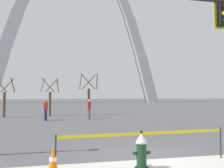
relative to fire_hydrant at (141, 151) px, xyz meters
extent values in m
plane|color=#474749|center=(0.55, 0.73, -0.47)|extent=(240.00, 240.00, 0.00)
cylinder|color=black|center=(0.00, -0.01, -0.44)|extent=(0.36, 0.36, 0.05)
cylinder|color=#14331E|center=(0.00, -0.01, -0.11)|extent=(0.26, 0.26, 0.62)
cylinder|color=#B7B7BC|center=(0.00, -0.01, 0.22)|extent=(0.30, 0.30, 0.04)
cone|color=#B7B7BC|center=(0.00, -0.01, 0.35)|extent=(0.30, 0.30, 0.22)
cylinder|color=black|center=(0.00, -0.01, 0.49)|extent=(0.06, 0.06, 0.06)
cylinder|color=#14331E|center=(-0.18, -0.01, -0.04)|extent=(0.10, 0.09, 0.09)
cylinder|color=#14331E|center=(0.18, -0.01, -0.04)|extent=(0.10, 0.09, 0.09)
cylinder|color=#14331E|center=(0.00, 0.19, -0.14)|extent=(0.13, 0.14, 0.13)
cylinder|color=black|center=(0.00, 0.27, -0.14)|extent=(0.15, 0.03, 0.15)
cylinder|color=#232326|center=(-2.17, 0.26, 0.00)|extent=(0.04, 0.04, 0.93)
cylinder|color=#232326|center=(2.73, 0.53, 0.00)|extent=(0.04, 0.04, 0.93)
cube|color=yellow|center=(0.28, 0.39, 0.38)|extent=(4.90, 0.27, 0.08)
cone|color=orange|center=(-2.22, -0.12, -0.09)|extent=(0.28, 0.28, 0.70)
cylinder|color=white|center=(-2.22, -0.12, -0.05)|extent=(0.17, 0.17, 0.08)
cube|color=black|center=(3.96, 1.93, 4.58)|extent=(0.26, 0.24, 0.90)
cube|color=gold|center=(3.96, 2.07, 4.58)|extent=(0.44, 0.03, 1.04)
sphere|color=#360606|center=(3.96, 1.80, 4.86)|extent=(0.16, 0.16, 0.16)
sphere|color=orange|center=(3.96, 1.80, 4.58)|extent=(0.16, 0.16, 0.16)
sphere|color=black|center=(3.96, 1.80, 4.30)|extent=(0.16, 0.16, 0.16)
cube|color=#B2B5BC|center=(-16.53, 56.92, 18.32)|extent=(5.96, 2.63, 11.92)
cube|color=#B2B5BC|center=(14.21, 56.92, 28.26)|extent=(5.67, 2.38, 9.79)
cube|color=#B2B5BC|center=(17.62, 56.92, 18.32)|extent=(5.96, 2.63, 11.92)
cube|color=#B2B5BC|center=(21.04, 56.92, 6.16)|extent=(6.24, 2.89, 14.08)
cylinder|color=brown|center=(-7.28, 15.60, 0.64)|extent=(0.24, 0.24, 2.22)
cylinder|color=brown|center=(-6.59, 15.53, 2.36)|extent=(0.20, 1.22, 1.34)
cylinder|color=brown|center=(-7.21, 16.29, 2.36)|extent=(1.22, 0.20, 1.34)
cylinder|color=brown|center=(-7.43, 14.93, 2.36)|extent=(1.20, 0.34, 1.34)
cylinder|color=brown|center=(-3.43, 16.04, 0.66)|extent=(0.24, 0.24, 2.25)
cylinder|color=brown|center=(-4.11, 16.18, 2.39)|extent=(0.32, 1.22, 1.35)
cylinder|color=brown|center=(-2.73, 15.97, 2.39)|extent=(0.20, 1.23, 1.35)
cylinder|color=brown|center=(-3.36, 16.74, 2.39)|extent=(1.23, 0.20, 1.35)
cylinder|color=brown|center=(-3.58, 15.36, 2.39)|extent=(1.22, 0.34, 1.35)
cylinder|color=#473323|center=(0.20, 16.21, 0.82)|extent=(0.24, 0.24, 2.56)
cylinder|color=#473323|center=(-0.59, 16.37, 2.80)|extent=(0.35, 1.38, 1.54)
cylinder|color=#473323|center=(0.99, 16.13, 2.80)|extent=(0.22, 1.39, 1.54)
cylinder|color=#473323|center=(0.28, 17.00, 2.80)|extent=(1.39, 0.22, 1.54)
cylinder|color=#473323|center=(0.02, 15.43, 2.80)|extent=(1.38, 0.38, 1.54)
cylinder|color=brown|center=(-0.13, 12.46, -0.05)|extent=(0.22, 0.22, 0.84)
cube|color=#B22323|center=(-0.13, 12.46, 0.64)|extent=(0.25, 0.37, 0.54)
sphere|color=beige|center=(-0.13, 12.46, 1.02)|extent=(0.20, 0.20, 0.20)
cylinder|color=#232847|center=(-3.46, 12.23, -0.05)|extent=(0.22, 0.22, 0.84)
cube|color=#B22323|center=(-3.46, 12.23, 0.64)|extent=(0.27, 0.37, 0.54)
sphere|color=#936B4C|center=(-3.46, 12.23, 1.02)|extent=(0.20, 0.20, 0.20)
camera|label=1|loc=(-1.92, -5.63, 1.44)|focal=36.03mm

